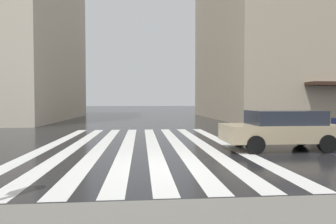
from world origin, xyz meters
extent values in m
plane|color=black|center=(0.00, 0.00, 0.00)|extent=(220.00, 220.00, 0.00)
cube|color=silver|center=(4.00, -2.95, 0.00)|extent=(13.00, 0.50, 0.01)
cube|color=silver|center=(4.00, -1.95, 0.00)|extent=(13.00, 0.50, 0.01)
cube|color=silver|center=(4.00, -0.95, 0.00)|extent=(13.00, 0.50, 0.01)
cube|color=silver|center=(4.00, 0.05, 0.00)|extent=(13.00, 0.50, 0.01)
cube|color=silver|center=(4.00, 1.05, 0.00)|extent=(13.00, 0.50, 0.01)
cube|color=silver|center=(4.00, 2.05, 0.00)|extent=(13.00, 0.50, 0.01)
cube|color=silver|center=(4.00, 3.05, 0.00)|extent=(13.00, 0.50, 0.01)
cube|color=silver|center=(4.00, 4.05, 0.00)|extent=(13.00, 0.50, 0.01)
cube|color=tan|center=(2.50, -4.49, 0.61)|extent=(1.75, 4.10, 0.60)
cube|color=#232833|center=(2.50, -4.64, 1.16)|extent=(1.54, 2.46, 0.50)
cylinder|color=black|center=(1.68, -3.24, 0.31)|extent=(0.20, 0.62, 0.62)
cylinder|color=black|center=(3.33, -3.24, 0.31)|extent=(0.20, 0.62, 0.62)
cylinder|color=black|center=(1.68, -5.74, 0.31)|extent=(0.20, 0.62, 0.62)
cylinder|color=black|center=(3.33, -5.74, 0.31)|extent=(0.20, 0.62, 0.62)
camera|label=1|loc=(-7.66, 0.51, 1.73)|focal=31.43mm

